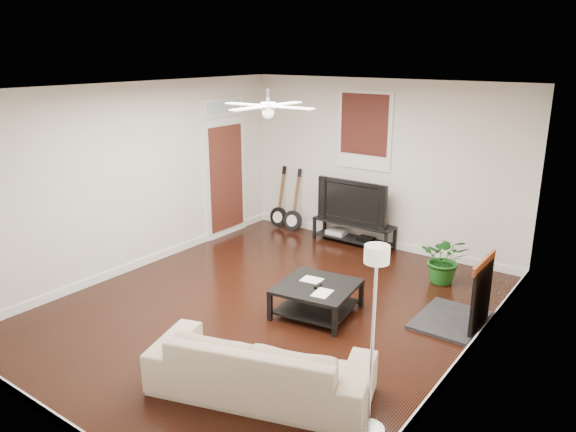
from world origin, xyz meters
TOP-DOWN VIEW (x-y plane):
  - room at (0.00, 0.00)m, footprint 5.01×6.01m
  - brick_accent at (2.49, 1.00)m, footprint 0.02×2.20m
  - fireplace at (2.20, 1.00)m, footprint 0.80×1.10m
  - window_back at (-0.30, 2.97)m, footprint 1.00×0.06m
  - door_left at (-2.46, 1.90)m, footprint 0.08×1.00m
  - tv_stand at (-0.33, 2.78)m, footprint 1.44×0.39m
  - tv at (-0.33, 2.80)m, footprint 1.29×0.17m
  - coffee_table at (0.59, 0.21)m, footprint 1.05×1.05m
  - sofa at (1.07, -1.52)m, footprint 2.30×1.46m
  - floor_lamp at (2.20, -1.42)m, footprint 0.36×0.36m
  - potted_plant at (1.55, 2.10)m, footprint 0.78×0.71m
  - guitar_left at (-1.93, 2.75)m, footprint 0.37×0.26m
  - guitar_right at (-1.58, 2.72)m, footprint 0.39×0.29m
  - ceiling_fan at (0.00, 0.00)m, footprint 1.24×1.24m

SIDE VIEW (x-z plane):
  - coffee_table at x=0.59m, z-range 0.00..0.39m
  - tv_stand at x=-0.33m, z-range 0.00..0.40m
  - sofa at x=1.07m, z-range 0.00..0.63m
  - potted_plant at x=1.55m, z-range 0.00..0.73m
  - fireplace at x=2.20m, z-range 0.00..0.92m
  - guitar_left at x=-1.93m, z-range 0.00..1.18m
  - guitar_right at x=-1.58m, z-range 0.00..1.18m
  - tv at x=-0.33m, z-range 0.41..1.15m
  - floor_lamp at x=2.20m, z-range 0.00..1.75m
  - door_left at x=-2.46m, z-range 0.00..2.50m
  - room at x=0.00m, z-range 0.00..2.80m
  - brick_accent at x=2.49m, z-range 0.00..2.80m
  - window_back at x=-0.30m, z-range 1.30..2.60m
  - ceiling_fan at x=0.00m, z-range 2.44..2.76m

